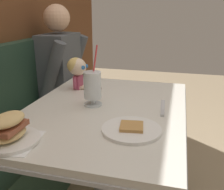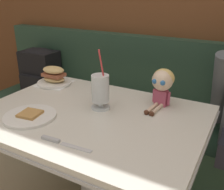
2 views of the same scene
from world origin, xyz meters
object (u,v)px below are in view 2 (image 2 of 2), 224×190
at_px(milkshake_glass, 100,90).
at_px(backpack, 40,71).
at_px(toast_plate, 30,116).
at_px(seated_doll, 162,82).
at_px(butter_knife, 57,141).
at_px(sandwich_plate, 54,77).

bearing_deg(milkshake_glass, backpack, 150.14).
relative_size(toast_plate, seated_doll, 1.12).
relative_size(milkshake_glass, backpack, 0.78).
bearing_deg(toast_plate, butter_knife, -22.67).
bearing_deg(backpack, seated_doll, -16.16).
xyz_separation_m(seated_doll, backpack, (-1.18, 0.34, -0.21)).
xyz_separation_m(butter_knife, seated_doll, (0.25, 0.55, 0.12)).
bearing_deg(milkshake_glass, toast_plate, -133.97).
xyz_separation_m(milkshake_glass, butter_knife, (0.01, -0.36, -0.10)).
relative_size(sandwich_plate, seated_doll, 1.02).
bearing_deg(backpack, sandwich_plate, -37.18).
relative_size(butter_knife, backpack, 0.58).
bearing_deg(seated_doll, milkshake_glass, -144.26).
xyz_separation_m(toast_plate, milkshake_glass, (0.24, 0.25, 0.09)).
distance_m(toast_plate, butter_knife, 0.28).
xyz_separation_m(sandwich_plate, butter_knife, (0.47, -0.54, -0.04)).
xyz_separation_m(toast_plate, butter_knife, (0.26, -0.11, -0.00)).
xyz_separation_m(butter_knife, backpack, (-0.94, 0.89, -0.09)).
bearing_deg(butter_knife, sandwich_plate, 131.10).
bearing_deg(toast_plate, seated_doll, 41.13).
bearing_deg(toast_plate, sandwich_plate, 116.10).
bearing_deg(toast_plate, backpack, 130.89).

